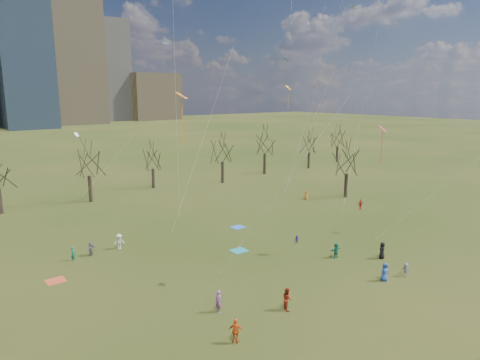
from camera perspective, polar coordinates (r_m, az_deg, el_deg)
ground at (r=40.18m, az=10.85°, el=-12.58°), size 500.00×500.00×0.00m
bare_tree_row at (r=67.88m, az=-13.28°, el=2.62°), size 113.04×29.80×9.50m
blanket_teal at (r=45.53m, az=-0.13°, el=-9.39°), size 1.60×1.50×0.03m
blanket_navy at (r=53.07m, az=-0.27°, el=-6.31°), size 1.60×1.50×0.03m
blanket_crimson at (r=42.02m, az=-23.37°, el=-12.23°), size 1.60×1.50×0.03m
person_0 at (r=40.47m, az=18.73°, el=-11.55°), size 0.94×0.77×1.66m
person_2 at (r=33.98m, az=6.32°, el=-15.46°), size 0.97×1.06×1.78m
person_3 at (r=42.18m, az=21.22°, el=-11.06°), size 0.67×0.91×1.26m
person_4 at (r=29.90m, az=-0.56°, el=-19.49°), size 0.99×1.03×1.73m
person_5 at (r=44.47m, az=12.67°, el=-9.12°), size 1.50×0.52×1.61m
person_6 at (r=45.52m, az=18.43°, el=-8.90°), size 0.97×0.83×1.69m
person_7 at (r=33.46m, az=-2.91°, el=-15.88°), size 0.43×0.64×1.75m
person_8 at (r=47.76m, az=7.58°, el=-7.89°), size 0.49×0.55×0.95m
person_9 at (r=47.55m, az=-15.80°, el=-7.88°), size 1.17×0.83×1.64m
person_10 at (r=63.34m, az=15.78°, el=-3.11°), size 0.87×0.37×1.47m
person_11 at (r=46.54m, az=-19.24°, el=-8.66°), size 1.34×1.14×1.45m
person_12 at (r=67.09m, az=8.81°, el=-2.01°), size 0.60×0.79×1.45m
person_13 at (r=45.77m, az=-21.39°, el=-9.14°), size 0.48×0.61×1.48m
kites_airborne at (r=46.47m, az=1.05°, el=8.72°), size 55.66×47.71×30.08m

